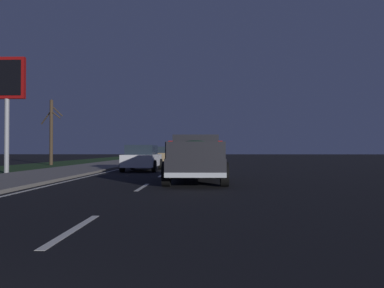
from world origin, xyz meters
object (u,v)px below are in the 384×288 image
object	(u,v)px
bare_tree_far	(51,130)
pickup_truck	(196,157)
sedan_white	(142,158)
sedan_silver	(200,155)
gas_price_sign	(7,87)
sedan_tan	(164,155)

from	to	relation	value
bare_tree_far	pickup_truck	bearing A→B (deg)	-141.28
sedan_white	bare_tree_far	bearing A→B (deg)	48.30
pickup_truck	bare_tree_far	distance (m)	19.74
sedan_silver	gas_price_sign	size ratio (longest dim) A/B	0.72
bare_tree_far	gas_price_sign	bearing A→B (deg)	-168.40
pickup_truck	sedan_tan	bearing A→B (deg)	9.99
pickup_truck	gas_price_sign	bearing A→B (deg)	66.20
sedan_silver	bare_tree_far	bearing A→B (deg)	106.94
pickup_truck	sedan_silver	size ratio (longest dim) A/B	1.23
pickup_truck	gas_price_sign	world-z (taller)	gas_price_sign
sedan_silver	bare_tree_far	xyz separation A→B (m)	(-3.74, 12.27, 2.09)
pickup_truck	sedan_white	xyz separation A→B (m)	(7.37, 3.35, -0.20)
pickup_truck	sedan_white	size ratio (longest dim) A/B	1.24
sedan_white	bare_tree_far	xyz separation A→B (m)	(7.96, 8.93, 2.09)
sedan_silver	pickup_truck	bearing A→B (deg)	-179.95
pickup_truck	gas_price_sign	size ratio (longest dim) A/B	0.89
sedan_white	gas_price_sign	world-z (taller)	gas_price_sign
sedan_silver	sedan_tan	xyz separation A→B (m)	(-0.46, 3.26, 0.00)
pickup_truck	gas_price_sign	xyz separation A→B (m)	(4.43, 10.05, 3.60)
pickup_truck	sedan_silver	distance (m)	19.07
pickup_truck	sedan_white	world-z (taller)	pickup_truck
sedan_tan	pickup_truck	bearing A→B (deg)	-170.01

